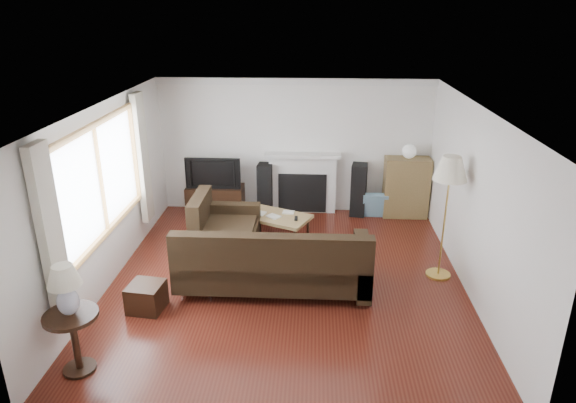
# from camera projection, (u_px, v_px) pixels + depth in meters

# --- Properties ---
(room) EXTENTS (5.10, 5.60, 2.54)m
(room) POSITION_uv_depth(u_px,v_px,m) (287.00, 199.00, 6.95)
(room) COLOR #531C12
(room) RESTS_ON ground
(window) EXTENTS (0.12, 2.74, 1.54)m
(window) POSITION_uv_depth(u_px,v_px,m) (101.00, 180.00, 6.78)
(window) COLOR olive
(window) RESTS_ON room
(curtain_near) EXTENTS (0.10, 0.35, 2.10)m
(curtain_near) POSITION_uv_depth(u_px,v_px,m) (51.00, 240.00, 5.41)
(curtain_near) COLOR beige
(curtain_near) RESTS_ON room
(curtain_far) EXTENTS (0.10, 0.35, 2.10)m
(curtain_far) POSITION_uv_depth(u_px,v_px,m) (142.00, 158.00, 8.24)
(curtain_far) COLOR beige
(curtain_far) RESTS_ON room
(fireplace) EXTENTS (1.40, 0.26, 1.15)m
(fireplace) POSITION_uv_depth(u_px,v_px,m) (302.00, 183.00, 9.65)
(fireplace) COLOR white
(fireplace) RESTS_ON room
(tv_stand) EXTENTS (1.06, 0.48, 0.53)m
(tv_stand) POSITION_uv_depth(u_px,v_px,m) (216.00, 200.00, 9.69)
(tv_stand) COLOR black
(tv_stand) RESTS_ON ground
(television) EXTENTS (1.01, 0.13, 0.58)m
(television) POSITION_uv_depth(u_px,v_px,m) (214.00, 171.00, 9.49)
(television) COLOR black
(television) RESTS_ON tv_stand
(speaker_left) EXTENTS (0.29, 0.34, 0.96)m
(speaker_left) POSITION_uv_depth(u_px,v_px,m) (265.00, 189.00, 9.63)
(speaker_left) COLOR black
(speaker_left) RESTS_ON ground
(speaker_right) EXTENTS (0.32, 0.37, 0.99)m
(speaker_right) POSITION_uv_depth(u_px,v_px,m) (359.00, 190.00, 9.53)
(speaker_right) COLOR black
(speaker_right) RESTS_ON ground
(bookshelf) EXTENTS (0.81, 0.39, 1.12)m
(bookshelf) POSITION_uv_depth(u_px,v_px,m) (406.00, 187.00, 9.45)
(bookshelf) COLOR olive
(bookshelf) RESTS_ON ground
(globe_lamp) EXTENTS (0.26, 0.26, 0.26)m
(globe_lamp) POSITION_uv_depth(u_px,v_px,m) (409.00, 151.00, 9.20)
(globe_lamp) COLOR white
(globe_lamp) RESTS_ON bookshelf
(sectional_sofa) EXTENTS (2.85, 2.09, 0.92)m
(sectional_sofa) POSITION_uv_depth(u_px,v_px,m) (274.00, 258.00, 7.04)
(sectional_sofa) COLOR black
(sectional_sofa) RESTS_ON ground
(coffee_table) EXTENTS (1.33, 1.07, 0.46)m
(coffee_table) POSITION_uv_depth(u_px,v_px,m) (274.00, 227.00, 8.58)
(coffee_table) COLOR #987B49
(coffee_table) RESTS_ON ground
(footstool) EXTENTS (0.48, 0.48, 0.36)m
(footstool) POSITION_uv_depth(u_px,v_px,m) (146.00, 297.00, 6.64)
(footstool) COLOR black
(footstool) RESTS_ON ground
(floor_lamp) EXTENTS (0.52, 0.52, 1.82)m
(floor_lamp) POSITION_uv_depth(u_px,v_px,m) (445.00, 218.00, 7.20)
(floor_lamp) COLOR gold
(floor_lamp) RESTS_ON ground
(side_table) EXTENTS (0.57, 0.57, 0.71)m
(side_table) POSITION_uv_depth(u_px,v_px,m) (75.00, 342.00, 5.47)
(side_table) COLOR black
(side_table) RESTS_ON ground
(table_lamp) EXTENTS (0.35, 0.35, 0.56)m
(table_lamp) POSITION_uv_depth(u_px,v_px,m) (66.00, 291.00, 5.24)
(table_lamp) COLOR silver
(table_lamp) RESTS_ON side_table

